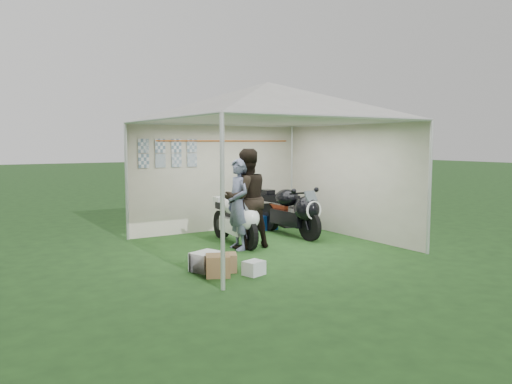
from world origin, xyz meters
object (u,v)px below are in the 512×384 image
at_px(motorcycle_white, 237,218).
at_px(crate_0, 206,261).
at_px(crate_1, 218,266).
at_px(crate_3, 223,263).
at_px(person_blue_jacket, 238,204).
at_px(equipment_box, 291,217).
at_px(motorcycle_black, 292,210).
at_px(paddock_stand, 267,222).
at_px(crate_2, 254,268).
at_px(person_dark_jacket, 246,199).
at_px(canopy_tent, 267,106).

bearing_deg(motorcycle_white, crate_0, -128.21).
relative_size(crate_1, crate_3, 0.85).
relative_size(motorcycle_white, person_blue_jacket, 1.13).
distance_m(person_blue_jacket, equipment_box, 2.73).
bearing_deg(crate_3, person_blue_jacket, 51.60).
relative_size(motorcycle_black, paddock_stand, 4.59).
bearing_deg(equipment_box, crate_2, -133.09).
bearing_deg(crate_1, motorcycle_white, 53.29).
xyz_separation_m(crate_1, crate_2, (0.47, -0.23, -0.05)).
bearing_deg(crate_2, motorcycle_black, 43.94).
relative_size(motorcycle_white, person_dark_jacket, 1.02).
distance_m(paddock_stand, person_blue_jacket, 2.19).
height_order(person_dark_jacket, person_blue_jacket, person_dark_jacket).
bearing_deg(motorcycle_white, motorcycle_black, 10.25).
relative_size(person_dark_jacket, crate_0, 4.28).
bearing_deg(motorcycle_white, canopy_tent, -40.69).
bearing_deg(motorcycle_white, person_dark_jacket, -87.06).
distance_m(paddock_stand, person_dark_jacket, 2.08).
relative_size(paddock_stand, person_blue_jacket, 0.27).
bearing_deg(equipment_box, crate_3, -139.85).
bearing_deg(motorcycle_black, crate_2, -136.99).
bearing_deg(crate_1, equipment_box, 40.44).
xyz_separation_m(person_dark_jacket, crate_3, (-1.14, -1.25, -0.77)).
height_order(canopy_tent, paddock_stand, canopy_tent).
bearing_deg(crate_1, crate_3, 45.13).
distance_m(crate_2, crate_3, 0.50).
height_order(equipment_box, crate_3, equipment_box).
height_order(paddock_stand, equipment_box, equipment_box).
height_order(motorcycle_white, crate_0, motorcycle_white).
distance_m(motorcycle_white, crate_3, 2.02).
bearing_deg(crate_3, motorcycle_black, 34.58).
bearing_deg(person_blue_jacket, crate_3, -34.71).
relative_size(canopy_tent, motorcycle_black, 2.82).
xyz_separation_m(canopy_tent, crate_0, (-1.75, -1.02, -2.43)).
relative_size(motorcycle_white, crate_3, 4.60).
distance_m(motorcycle_white, equipment_box, 2.32).
bearing_deg(person_dark_jacket, crate_0, 39.32).
height_order(paddock_stand, crate_2, paddock_stand).
bearing_deg(equipment_box, crate_1, -139.56).
xyz_separation_m(paddock_stand, person_blue_jacket, (-1.53, -1.42, 0.65)).
height_order(motorcycle_black, crate_2, motorcycle_black).
height_order(canopy_tent, crate_0, canopy_tent).
distance_m(person_dark_jacket, equipment_box, 2.59).
xyz_separation_m(person_blue_jacket, crate_2, (-0.68, -1.63, -0.71)).
bearing_deg(person_dark_jacket, canopy_tent, 173.91).
bearing_deg(person_dark_jacket, crate_3, 48.35).
distance_m(motorcycle_white, crate_0, 2.00).
xyz_separation_m(canopy_tent, crate_3, (-1.56, -1.20, -2.44)).
height_order(person_dark_jacket, equipment_box, person_dark_jacket).
bearing_deg(canopy_tent, crate_3, -142.30).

